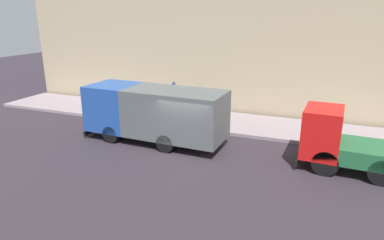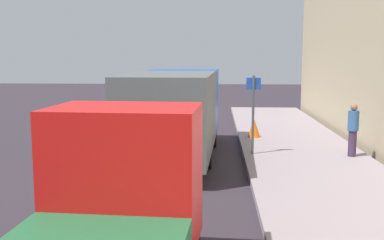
% 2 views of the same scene
% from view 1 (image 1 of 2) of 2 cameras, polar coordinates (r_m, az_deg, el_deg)
% --- Properties ---
extents(ground, '(80.00, 80.00, 0.00)m').
position_cam_1_polar(ground, '(15.46, -0.96, -5.67)').
color(ground, '#312931').
extents(sidewalk, '(3.83, 30.00, 0.17)m').
position_cam_1_polar(sidewalk, '(19.78, 4.46, -0.22)').
color(sidewalk, gray).
rests_on(sidewalk, ground).
extents(building_facade, '(0.50, 30.00, 12.80)m').
position_cam_1_polar(building_facade, '(21.18, 6.90, 18.21)').
color(building_facade, '#C4AF88').
rests_on(building_facade, ground).
extents(large_utility_truck, '(2.65, 7.21, 2.70)m').
position_cam_1_polar(large_utility_truck, '(16.53, -6.43, 1.42)').
color(large_utility_truck, '#224FA7').
rests_on(large_utility_truck, ground).
extents(small_flatbed_truck, '(2.31, 4.79, 2.50)m').
position_cam_1_polar(small_flatbed_truck, '(14.84, 24.79, -3.57)').
color(small_flatbed_truck, red).
rests_on(small_flatbed_truck, ground).
extents(pedestrian_walking, '(0.41, 0.41, 1.60)m').
position_cam_1_polar(pedestrian_walking, '(21.33, 0.77, 3.75)').
color(pedestrian_walking, '#412D4A').
rests_on(pedestrian_walking, sidewalk).
extents(traffic_cone_orange, '(0.48, 0.48, 0.68)m').
position_cam_1_polar(traffic_cone_orange, '(20.47, -10.27, 1.41)').
color(traffic_cone_orange, orange).
rests_on(traffic_cone_orange, sidewalk).
extents(street_sign_post, '(0.44, 0.08, 2.43)m').
position_cam_1_polar(street_sign_post, '(18.59, -3.10, 3.55)').
color(street_sign_post, '#4C5156').
rests_on(street_sign_post, sidewalk).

